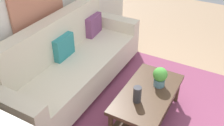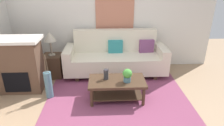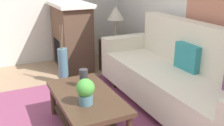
# 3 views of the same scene
# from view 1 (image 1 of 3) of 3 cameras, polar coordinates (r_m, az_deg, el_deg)

# --- Properties ---
(area_rug) EXTENTS (2.84, 2.19, 0.01)m
(area_rug) POSITION_cam_1_polar(r_m,az_deg,el_deg) (3.51, 7.70, -11.60)
(area_rug) COLOR #843D5B
(area_rug) RESTS_ON ground_plane
(couch) EXTENTS (2.46, 0.84, 1.08)m
(couch) POSITION_cam_1_polar(r_m,az_deg,el_deg) (3.71, -8.78, -0.24)
(couch) COLOR beige
(couch) RESTS_ON ground_plane
(throw_pillow_teal) EXTENTS (0.36, 0.13, 0.32)m
(throw_pillow_teal) POSITION_cam_1_polar(r_m,az_deg,el_deg) (3.64, -10.70, 3.52)
(throw_pillow_teal) COLOR teal
(throw_pillow_teal) RESTS_ON couch
(throw_pillow_plum) EXTENTS (0.37, 0.15, 0.32)m
(throw_pillow_plum) POSITION_cam_1_polar(r_m,az_deg,el_deg) (4.19, -4.12, 8.35)
(throw_pillow_plum) COLOR #7A4270
(throw_pillow_plum) RESTS_ON couch
(coffee_table) EXTENTS (1.10, 0.60, 0.43)m
(coffee_table) POSITION_cam_1_polar(r_m,az_deg,el_deg) (3.29, 7.74, -7.88)
(coffee_table) COLOR #422D1E
(coffee_table) RESTS_ON ground_plane
(tabletop_vase) EXTENTS (0.10, 0.10, 0.20)m
(tabletop_vase) POSITION_cam_1_polar(r_m,az_deg,el_deg) (3.01, 5.58, -6.89)
(tabletop_vase) COLOR #2D2D33
(tabletop_vase) RESTS_ON coffee_table
(potted_plant_tabletop) EXTENTS (0.18, 0.18, 0.26)m
(potted_plant_tabletop) POSITION_cam_1_polar(r_m,az_deg,el_deg) (3.25, 10.51, -2.91)
(potted_plant_tabletop) COLOR slate
(potted_plant_tabletop) RESTS_ON coffee_table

